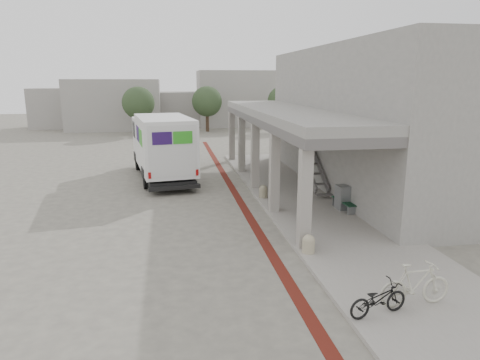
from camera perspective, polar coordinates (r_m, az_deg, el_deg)
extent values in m
plane|color=#605A52|center=(17.03, -1.99, -5.26)|extent=(120.00, 120.00, 0.00)
cube|color=#531810|center=(19.06, 0.22, -3.22)|extent=(0.35, 40.00, 0.01)
cube|color=gray|center=(17.94, 10.82, -4.33)|extent=(4.40, 28.00, 0.12)
cube|color=gray|center=(22.66, 15.32, 7.94)|extent=(4.30, 17.00, 7.00)
cube|color=#595654|center=(21.37, 6.05, 8.04)|extent=(3.40, 16.90, 0.35)
cube|color=gray|center=(21.35, 6.07, 8.98)|extent=(3.40, 16.90, 0.35)
cube|color=gray|center=(50.45, -16.38, 9.64)|extent=(10.00, 6.00, 5.50)
cube|color=gray|center=(54.14, -8.37, 9.43)|extent=(8.00, 6.00, 4.00)
cube|color=gray|center=(52.69, -0.60, 10.83)|extent=(9.00, 6.00, 6.50)
cube|color=gray|center=(54.45, -22.33, 8.89)|extent=(7.00, 5.00, 4.50)
cylinder|color=#38281C|center=(44.32, -13.27, 7.39)|extent=(0.36, 0.36, 2.40)
sphere|color=#263921|center=(44.18, -13.41, 9.97)|extent=(3.20, 3.20, 3.20)
cylinder|color=#38281C|center=(46.39, -4.38, 7.94)|extent=(0.36, 0.36, 2.40)
sphere|color=#263921|center=(46.26, -4.42, 10.41)|extent=(3.20, 3.20, 3.20)
cylinder|color=#38281C|center=(46.80, 5.63, 7.96)|extent=(0.36, 0.36, 2.40)
sphere|color=#263921|center=(46.66, 5.69, 10.41)|extent=(3.20, 3.20, 3.20)
cube|color=black|center=(24.40, -10.21, 1.25)|extent=(3.36, 7.80, 0.32)
cube|color=silver|center=(23.16, -10.05, 4.83)|extent=(3.39, 5.93, 2.81)
cube|color=silver|center=(26.85, -11.16, 5.55)|extent=(2.86, 2.41, 2.48)
cube|color=silver|center=(28.09, -11.36, 3.98)|extent=(2.44, 0.99, 0.86)
cube|color=black|center=(27.63, -11.43, 6.99)|extent=(2.43, 0.87, 1.13)
cube|color=black|center=(20.66, -8.72, -1.00)|extent=(2.49, 0.63, 0.19)
cube|color=#28114F|center=(23.71, -13.48, 6.04)|extent=(0.24, 1.50, 0.81)
cube|color=green|center=(22.11, -13.13, 5.57)|extent=(0.24, 1.50, 0.81)
cube|color=#28114F|center=(20.23, -10.35, 5.48)|extent=(0.91, 0.17, 0.59)
cube|color=green|center=(20.38, -7.64, 5.63)|extent=(0.91, 0.17, 0.59)
cylinder|color=black|center=(27.02, -13.42, 2.36)|extent=(0.44, 1.01, 0.97)
cylinder|color=black|center=(27.28, -8.68, 2.67)|extent=(0.44, 1.01, 0.97)
cylinder|color=black|center=(22.17, -12.35, 0.10)|extent=(0.44, 1.01, 0.97)
cylinder|color=black|center=(22.49, -6.60, 0.50)|extent=(0.44, 1.01, 0.97)
cube|color=gray|center=(17.74, 14.62, -3.93)|extent=(0.35, 0.09, 0.35)
cube|color=gray|center=(18.92, 12.73, -2.76)|extent=(0.35, 0.09, 0.35)
cube|color=#10311E|center=(18.22, 13.31, -2.78)|extent=(0.19, 1.65, 0.04)
cube|color=#10311E|center=(18.28, 13.68, -2.75)|extent=(0.19, 1.65, 0.04)
cube|color=#10311E|center=(18.33, 14.04, -2.72)|extent=(0.19, 1.65, 0.04)
cylinder|color=tan|center=(13.67, 9.11, -8.75)|extent=(0.39, 0.39, 0.39)
sphere|color=tan|center=(13.60, 9.14, -7.98)|extent=(0.39, 0.39, 0.39)
cylinder|color=gray|center=(19.67, 3.12, -1.78)|extent=(0.39, 0.39, 0.39)
sphere|color=gray|center=(19.62, 3.13, -1.23)|extent=(0.39, 0.39, 0.39)
cube|color=gray|center=(18.31, 13.50, -2.27)|extent=(0.49, 0.63, 1.01)
imported|color=black|center=(10.58, 17.95, -14.87)|extent=(1.60, 0.84, 0.80)
imported|color=beige|center=(11.21, 22.35, -12.75)|extent=(1.83, 0.57, 1.09)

